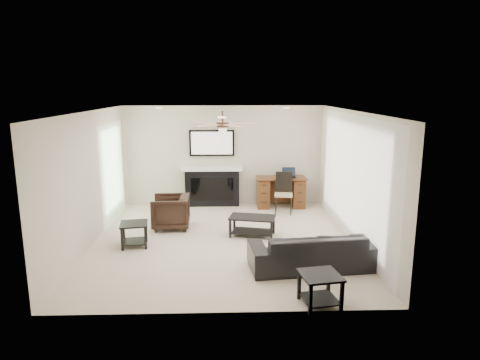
{
  "coord_description": "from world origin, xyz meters",
  "views": [
    {
      "loc": [
        0.06,
        -7.93,
        2.91
      ],
      "look_at": [
        0.33,
        0.16,
        1.17
      ],
      "focal_mm": 32.0,
      "sensor_mm": 36.0,
      "label": 1
    }
  ],
  "objects_px": {
    "sofa": "(313,250)",
    "fireplace_unit": "(212,168)",
    "armchair": "(171,212)",
    "coffee_table": "(252,226)",
    "desk": "(281,192)"
  },
  "relations": [
    {
      "from": "coffee_table",
      "to": "desk",
      "type": "bearing_deg",
      "value": 81.18
    },
    {
      "from": "sofa",
      "to": "fireplace_unit",
      "type": "xyz_separation_m",
      "value": [
        -1.77,
        3.92,
        0.65
      ]
    },
    {
      "from": "armchair",
      "to": "fireplace_unit",
      "type": "bearing_deg",
      "value": 152.95
    },
    {
      "from": "fireplace_unit",
      "to": "desk",
      "type": "distance_m",
      "value": 1.81
    },
    {
      "from": "armchair",
      "to": "desk",
      "type": "bearing_deg",
      "value": 119.93
    },
    {
      "from": "sofa",
      "to": "coffee_table",
      "type": "height_order",
      "value": "sofa"
    },
    {
      "from": "armchair",
      "to": "coffee_table",
      "type": "relative_size",
      "value": 0.86
    },
    {
      "from": "armchair",
      "to": "coffee_table",
      "type": "bearing_deg",
      "value": 70.16
    },
    {
      "from": "armchair",
      "to": "desk",
      "type": "distance_m",
      "value": 2.99
    },
    {
      "from": "sofa",
      "to": "armchair",
      "type": "bearing_deg",
      "value": -45.59
    },
    {
      "from": "coffee_table",
      "to": "fireplace_unit",
      "type": "xyz_separation_m",
      "value": [
        -0.87,
        2.32,
        0.75
      ]
    },
    {
      "from": "sofa",
      "to": "armchair",
      "type": "height_order",
      "value": "armchair"
    },
    {
      "from": "fireplace_unit",
      "to": "desk",
      "type": "xyz_separation_m",
      "value": [
        1.71,
        -0.19,
        -0.57
      ]
    },
    {
      "from": "fireplace_unit",
      "to": "armchair",
      "type": "bearing_deg",
      "value": -115.15
    },
    {
      "from": "desk",
      "to": "coffee_table",
      "type": "bearing_deg",
      "value": -111.5
    }
  ]
}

